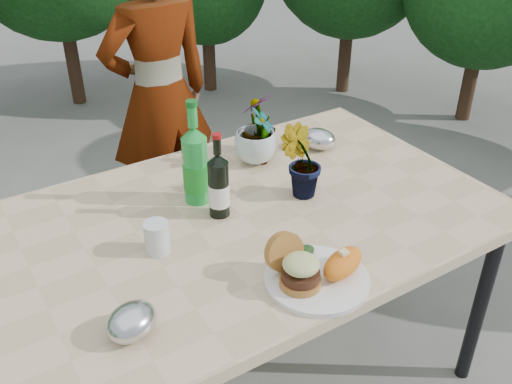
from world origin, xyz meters
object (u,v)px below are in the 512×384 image
patio_table (243,231)px  person (159,96)px  dinner_plate (317,279)px  wine_bottle (219,186)px

patio_table → person: 1.09m
patio_table → dinner_plate: bearing=-88.7°
wine_bottle → person: bearing=101.1°
dinner_plate → patio_table: bearing=91.3°
person → dinner_plate: bearing=79.8°
wine_bottle → person: size_ratio=0.19×
dinner_plate → wine_bottle: (-0.06, 0.42, 0.09)m
patio_table → dinner_plate: size_ratio=5.71×
patio_table → wine_bottle: wine_bottle is taller
wine_bottle → person: 1.06m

